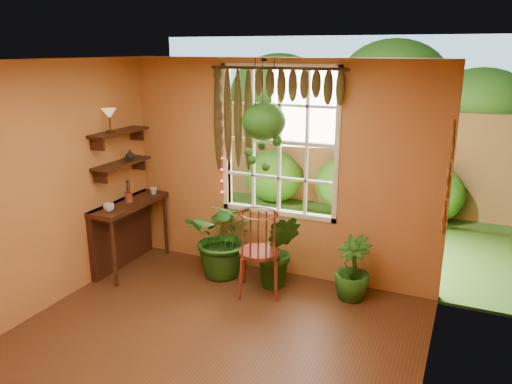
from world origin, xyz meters
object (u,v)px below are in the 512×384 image
counter_ledge (124,226)px  potted_plant_mid (278,250)px  windsor_chair (259,264)px  potted_plant_left (225,237)px  hanging_basket (264,126)px

counter_ledge → potted_plant_mid: (2.08, 0.25, -0.08)m
windsor_chair → counter_ledge: bearing=159.9°
windsor_chair → potted_plant_left: 0.67m
counter_ledge → hanging_basket: hanging_basket is taller
windsor_chair → hanging_basket: bearing=86.3°
potted_plant_left → hanging_basket: hanging_basket is taller
windsor_chair → hanging_basket: (-0.10, 0.35, 1.57)m
counter_ledge → potted_plant_mid: size_ratio=1.28×
potted_plant_left → potted_plant_mid: bearing=-1.4°
windsor_chair → potted_plant_left: bearing=135.0°
windsor_chair → hanging_basket: size_ratio=1.03×
potted_plant_left → hanging_basket: bearing=8.3°
hanging_basket → windsor_chair: bearing=-74.0°
potted_plant_left → hanging_basket: 1.51m
windsor_chair → hanging_basket: hanging_basket is taller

